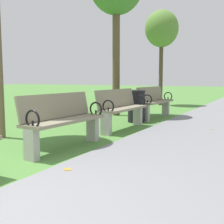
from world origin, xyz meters
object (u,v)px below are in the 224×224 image
object	(u,v)px
park_bench_4	(155,101)
tree_3	(162,30)
trash_bin	(136,106)
park_bench_2	(63,120)
park_bench_3	(121,108)

from	to	relation	value
park_bench_4	tree_3	size ratio (longest dim) A/B	0.41
tree_3	trash_bin	world-z (taller)	tree_3
park_bench_2	park_bench_3	bearing A→B (deg)	90.00
park_bench_3	park_bench_4	xyz separation A→B (m)	(0.00, 2.12, 0.00)
park_bench_3	trash_bin	bearing A→B (deg)	97.27
park_bench_2	park_bench_4	xyz separation A→B (m)	(0.00, 4.20, 0.00)
park_bench_2	tree_3	distance (m)	8.67
tree_3	trash_bin	bearing A→B (deg)	-77.82
park_bench_4	tree_3	world-z (taller)	tree_3
park_bench_2	park_bench_3	size ratio (longest dim) A/B	1.00
park_bench_4	tree_3	distance (m)	4.92
park_bench_2	trash_bin	world-z (taller)	park_bench_2
trash_bin	park_bench_2	bearing A→B (deg)	-87.39
park_bench_3	park_bench_2	bearing A→B (deg)	-90.00
park_bench_2	trash_bin	distance (m)	3.23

